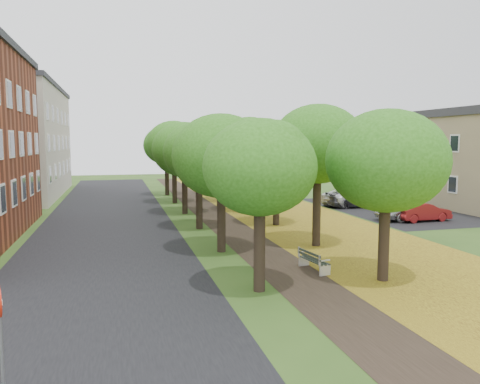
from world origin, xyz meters
TOP-DOWN VIEW (x-y plane):
  - ground at (0.00, 0.00)m, footprint 120.00×120.00m
  - street_asphalt at (-7.50, 15.00)m, footprint 8.00×70.00m
  - footpath at (0.00, 15.00)m, footprint 3.20×70.00m
  - leaf_verge at (5.00, 15.00)m, footprint 7.50×70.00m
  - parking_lot at (13.50, 16.00)m, footprint 9.00×16.00m
  - tree_row_west at (-2.20, 15.00)m, footprint 4.27×34.27m
  - tree_row_east at (2.60, 15.00)m, footprint 4.27×34.27m
  - building_cream at (-17.00, 33.00)m, footprint 10.30×20.30m
  - bench at (0.61, 1.86)m, footprint 0.74×1.76m
  - street_sign at (-9.08, -5.56)m, footprint 0.24×0.63m
  - car_silver at (11.65, 11.46)m, footprint 4.53×1.97m
  - car_red at (12.23, 10.89)m, footprint 3.77×1.49m
  - car_grey at (11.00, 17.74)m, footprint 4.28×1.93m
  - car_white at (11.42, 18.73)m, footprint 5.64×3.77m

SIDE VIEW (x-z plane):
  - ground at x=0.00m, z-range 0.00..0.00m
  - street_asphalt at x=-7.50m, z-range 0.00..0.01m
  - parking_lot at x=13.50m, z-range 0.00..0.01m
  - footpath at x=0.00m, z-range 0.00..0.01m
  - leaf_verge at x=5.00m, z-range 0.00..0.01m
  - bench at x=0.61m, z-range 0.02..0.82m
  - car_grey at x=11.00m, z-range 0.00..1.22m
  - car_red at x=12.23m, z-range 0.00..1.22m
  - car_white at x=11.42m, z-range 0.00..1.44m
  - car_silver at x=11.65m, z-range 0.00..1.52m
  - street_sign at x=-9.08m, z-range 0.58..3.05m
  - tree_row_west at x=-2.20m, z-range 1.37..7.80m
  - tree_row_east at x=2.60m, z-range 1.37..7.80m
  - building_cream at x=-17.00m, z-range 0.01..10.41m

